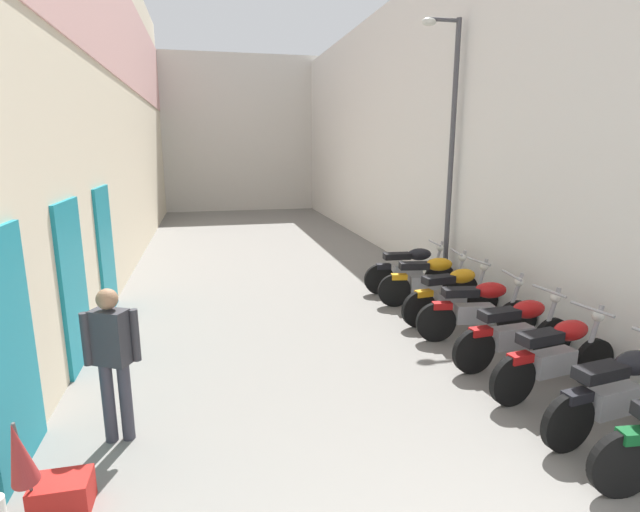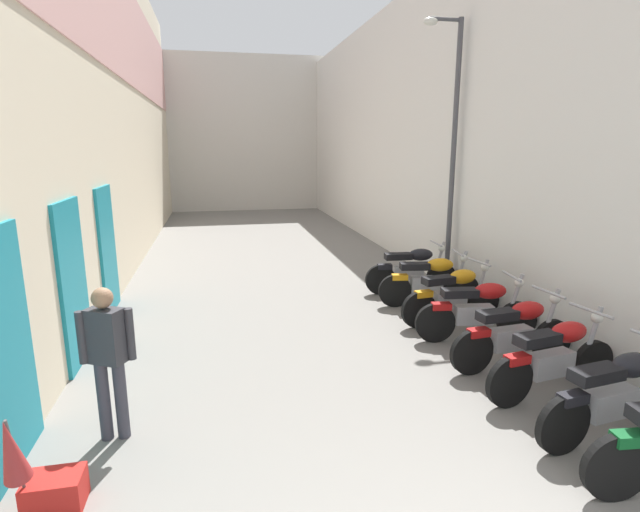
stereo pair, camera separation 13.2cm
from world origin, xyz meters
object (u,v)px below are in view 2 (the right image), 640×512
(motorcycle_third, at_px, (555,357))
(motorcycle_sixth, at_px, (453,294))
(plastic_crate, at_px, (55,492))
(motorcycle_eighth, at_px, (412,269))
(pedestrian_mid_alley, at_px, (108,353))
(motorcycle_second, at_px, (616,394))
(street_lamp, at_px, (450,140))
(motorcycle_seventh, at_px, (430,280))
(motorcycle_fifth, at_px, (478,309))
(motorcycle_fourth, at_px, (515,332))
(umbrella_leaning, at_px, (11,451))

(motorcycle_third, bearing_deg, motorcycle_sixth, 90.00)
(motorcycle_sixth, height_order, plastic_crate, motorcycle_sixth)
(motorcycle_eighth, relative_size, pedestrian_mid_alley, 1.18)
(motorcycle_second, distance_m, motorcycle_third, 0.89)
(motorcycle_third, height_order, plastic_crate, motorcycle_third)
(motorcycle_eighth, xyz_separation_m, street_lamp, (0.71, 0.09, 2.48))
(motorcycle_eighth, bearing_deg, motorcycle_third, -90.00)
(motorcycle_third, relative_size, motorcycle_seventh, 1.00)
(motorcycle_eighth, bearing_deg, plastic_crate, -135.87)
(motorcycle_second, height_order, motorcycle_fifth, same)
(motorcycle_seventh, height_order, plastic_crate, motorcycle_seventh)
(street_lamp, bearing_deg, plastic_crate, -139.06)
(motorcycle_sixth, bearing_deg, pedestrian_mid_alley, -154.46)
(motorcycle_second, bearing_deg, motorcycle_eighth, 90.00)
(motorcycle_fourth, relative_size, motorcycle_fifth, 1.00)
(motorcycle_sixth, bearing_deg, motorcycle_seventh, 90.00)
(plastic_crate, xyz_separation_m, street_lamp, (5.83, 5.05, 2.84))
(motorcycle_fifth, xyz_separation_m, umbrella_leaning, (-5.30, -2.66, 0.18))
(motorcycle_sixth, xyz_separation_m, motorcycle_seventh, (-0.00, 0.89, 0.00))
(motorcycle_second, relative_size, plastic_crate, 4.19)
(motorcycle_eighth, relative_size, umbrella_leaning, 1.92)
(motorcycle_third, xyz_separation_m, motorcycle_fourth, (0.00, 0.78, 0.00))
(motorcycle_third, relative_size, pedestrian_mid_alley, 1.17)
(motorcycle_seventh, relative_size, umbrella_leaning, 1.90)
(motorcycle_third, height_order, motorcycle_sixth, same)
(motorcycle_fifth, height_order, motorcycle_eighth, same)
(motorcycle_fourth, bearing_deg, motorcycle_seventh, 90.00)
(motorcycle_third, distance_m, motorcycle_fifth, 1.71)
(pedestrian_mid_alley, distance_m, umbrella_leaning, 1.25)
(motorcycle_second, height_order, motorcycle_third, same)
(motorcycle_second, distance_m, motorcycle_seventh, 4.27)
(motorcycle_second, distance_m, plastic_crate, 5.13)
(motorcycle_eighth, distance_m, plastic_crate, 7.14)
(motorcycle_sixth, relative_size, umbrella_leaning, 1.91)
(motorcycle_third, height_order, motorcycle_fourth, same)
(motorcycle_second, height_order, street_lamp, street_lamp)
(pedestrian_mid_alley, height_order, umbrella_leaning, pedestrian_mid_alley)
(motorcycle_sixth, bearing_deg, plastic_crate, -147.68)
(motorcycle_sixth, bearing_deg, motorcycle_eighth, 90.00)
(motorcycle_sixth, distance_m, pedestrian_mid_alley, 5.37)
(motorcycle_second, distance_m, umbrella_leaning, 5.30)
(motorcycle_third, bearing_deg, motorcycle_fifth, 90.00)
(motorcycle_sixth, bearing_deg, motorcycle_second, -90.00)
(motorcycle_second, bearing_deg, motorcycle_seventh, 90.00)
(pedestrian_mid_alley, bearing_deg, plastic_crate, -107.25)
(umbrella_leaning, bearing_deg, pedestrian_mid_alley, 67.63)
(motorcycle_eighth, xyz_separation_m, umbrella_leaning, (-5.30, -5.17, 0.18))
(motorcycle_fourth, distance_m, motorcycle_sixth, 1.72)
(motorcycle_third, distance_m, umbrella_leaning, 5.39)
(motorcycle_seventh, bearing_deg, motorcycle_sixth, -90.00)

